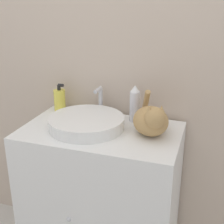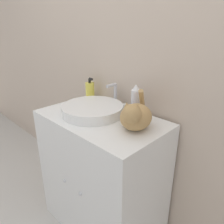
{
  "view_description": "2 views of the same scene",
  "coord_description": "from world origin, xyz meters",
  "views": [
    {
      "loc": [
        0.52,
        -1.12,
        1.52
      ],
      "look_at": [
        0.07,
        0.21,
        0.99
      ],
      "focal_mm": 50.0,
      "sensor_mm": 36.0,
      "label": 1
    },
    {
      "loc": [
        0.92,
        -0.59,
        1.41
      ],
      "look_at": [
        0.12,
        0.22,
        0.95
      ],
      "focal_mm": 35.0,
      "sensor_mm": 36.0,
      "label": 2
    }
  ],
  "objects": [
    {
      "name": "faucet",
      "position": [
        -0.08,
        0.45,
        0.94
      ],
      "size": [
        0.2,
        0.1,
        0.17
      ],
      "color": "silver",
      "rests_on": "vanity_cabinet"
    },
    {
      "name": "vanity_cabinet",
      "position": [
        0.0,
        0.25,
        0.43
      ],
      "size": [
        0.81,
        0.51,
        0.87
      ],
      "color": "white",
      "rests_on": "ground_plane"
    },
    {
      "name": "wall_back",
      "position": [
        0.0,
        0.54,
        1.25
      ],
      "size": [
        6.0,
        0.05,
        2.5
      ],
      "color": "#C6B29E",
      "rests_on": "ground_plane"
    },
    {
      "name": "cat",
      "position": [
        0.26,
        0.26,
        0.95
      ],
      "size": [
        0.24,
        0.31,
        0.2
      ],
      "rotation": [
        0.0,
        0.0,
        -1.15
      ],
      "color": "tan",
      "rests_on": "vanity_cabinet"
    },
    {
      "name": "sink_basin",
      "position": [
        -0.08,
        0.25,
        0.9
      ],
      "size": [
        0.39,
        0.39,
        0.06
      ],
      "color": "white",
      "rests_on": "vanity_cabinet"
    },
    {
      "name": "soap_bottle",
      "position": [
        -0.33,
        0.43,
        0.94
      ],
      "size": [
        0.07,
        0.07,
        0.17
      ],
      "color": "#EADB4C",
      "rests_on": "vanity_cabinet"
    },
    {
      "name": "spray_bottle",
      "position": [
        0.13,
        0.41,
        0.97
      ],
      "size": [
        0.05,
        0.05,
        0.2
      ],
      "color": "silver",
      "rests_on": "vanity_cabinet"
    }
  ]
}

